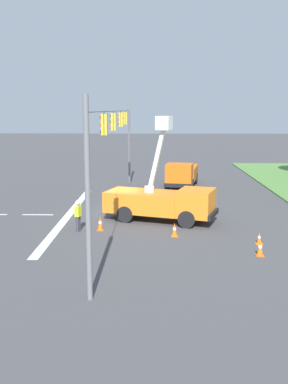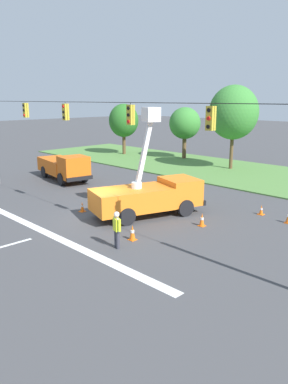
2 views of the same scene
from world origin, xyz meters
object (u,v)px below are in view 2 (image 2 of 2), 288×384
(utility_truck_support_near, at_px, (64,167))
(road_worker, at_px, (117,228))
(traffic_cone_lane_edge_b, at_px, (132,232))
(traffic_cone_mid_right, at_px, (82,207))
(traffic_cone_foreground_right, at_px, (261,210))
(tree_far_west, at_px, (124,121))
(traffic_cone_foreground_left, at_px, (202,220))
(utility_truck_bucket_lift, at_px, (149,194))
(tree_west, at_px, (185,123))
(tree_centre, at_px, (234,113))

(utility_truck_support_near, distance_m, road_worker, 15.99)
(traffic_cone_lane_edge_b, bearing_deg, traffic_cone_mid_right, 169.30)
(utility_truck_support_near, relative_size, road_worker, 3.90)
(traffic_cone_foreground_right, bearing_deg, tree_far_west, 156.21)
(traffic_cone_lane_edge_b, bearing_deg, traffic_cone_foreground_left, 74.35)
(utility_truck_bucket_lift, height_order, traffic_cone_lane_edge_b, utility_truck_bucket_lift)
(tree_west, relative_size, traffic_cone_foreground_right, 9.57)
(tree_far_west, xyz_separation_m, tree_west, (7.42, 2.64, -0.12))
(tree_centre, relative_size, traffic_cone_mid_right, 12.73)
(utility_truck_support_near, height_order, road_worker, utility_truck_support_near)
(utility_truck_support_near, bearing_deg, tree_far_west, 119.17)
(utility_truck_bucket_lift, xyz_separation_m, traffic_cone_mid_right, (-3.41, -2.42, -0.98))
(traffic_cone_foreground_right, distance_m, traffic_cone_lane_edge_b, 8.68)
(traffic_cone_foreground_left, bearing_deg, tree_centre, 117.58)
(utility_truck_support_near, bearing_deg, tree_west, 90.63)
(road_worker, bearing_deg, tree_far_west, 137.55)
(tree_far_west, xyz_separation_m, traffic_cone_foreground_right, (24.33, -10.73, -3.88))
(tree_far_west, xyz_separation_m, traffic_cone_lane_edge_b, (21.91, -19.07, -3.78))
(utility_truck_support_near, relative_size, traffic_cone_foreground_right, 11.25)
(tree_far_west, xyz_separation_m, tree_centre, (14.88, 0.73, 1.32))
(utility_truck_support_near, distance_m, traffic_cone_lane_edge_b, 15.33)
(tree_centre, xyz_separation_m, utility_truck_support_near, (-7.28, -14.35, -4.32))
(traffic_cone_foreground_right, relative_size, traffic_cone_mid_right, 0.97)
(tree_far_west, relative_size, road_worker, 3.50)
(tree_west, distance_m, traffic_cone_lane_edge_b, 26.36)
(utility_truck_support_near, height_order, traffic_cone_mid_right, utility_truck_support_near)
(utility_truck_bucket_lift, bearing_deg, tree_centre, 106.27)
(tree_far_west, distance_m, utility_truck_support_near, 15.88)
(utility_truck_support_near, bearing_deg, utility_truck_bucket_lift, -9.21)
(traffic_cone_foreground_left, bearing_deg, traffic_cone_foreground_right, 73.38)
(utility_truck_bucket_lift, height_order, utility_truck_support_near, utility_truck_bucket_lift)
(utility_truck_bucket_lift, distance_m, road_worker, 5.33)
(tree_centre, distance_m, traffic_cone_foreground_right, 15.73)
(traffic_cone_foreground_right, bearing_deg, traffic_cone_lane_edge_b, -106.14)
(tree_far_west, bearing_deg, road_worker, -42.45)
(tree_far_west, bearing_deg, tree_west, 19.61)
(tree_west, xyz_separation_m, utility_truck_support_near, (0.18, -16.26, -2.88))
(tree_far_west, relative_size, traffic_cone_mid_right, 9.78)
(road_worker, distance_m, traffic_cone_mid_right, 6.38)
(utility_truck_bucket_lift, distance_m, traffic_cone_mid_right, 4.30)
(tree_centre, xyz_separation_m, road_worker, (7.26, -20.99, -4.49))
(traffic_cone_mid_right, xyz_separation_m, traffic_cone_lane_edge_b, (5.69, -1.08, 0.09))
(road_worker, bearing_deg, traffic_cone_mid_right, 159.03)
(utility_truck_bucket_lift, bearing_deg, tree_west, 123.85)
(traffic_cone_foreground_left, bearing_deg, traffic_cone_lane_edge_b, -105.65)
(utility_truck_support_near, relative_size, traffic_cone_foreground_left, 9.23)
(tree_far_west, xyz_separation_m, traffic_cone_foreground_left, (23.07, -14.94, -3.80))
(traffic_cone_foreground_right, bearing_deg, tree_west, 141.66)
(traffic_cone_foreground_left, relative_size, traffic_cone_foreground_right, 1.22)
(tree_centre, xyz_separation_m, utility_truck_bucket_lift, (4.76, -16.30, -4.21))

